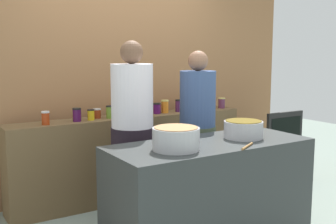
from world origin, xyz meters
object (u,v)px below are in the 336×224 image
preserve_jar_5 (123,110)px  preserve_jar_3 (97,113)px  cooking_pot_left (176,139)px  cook_with_tongs (133,144)px  preserve_jar_8 (165,106)px  preserve_jar_7 (157,108)px  preserve_jar_13 (222,103)px  wooden_spoon (247,146)px  cook_in_cap (197,141)px  preserve_jar_9 (179,106)px  preserve_jar_6 (133,111)px  preserve_jar_11 (195,104)px  preserve_jar_12 (210,103)px  preserve_jar_0 (46,118)px  chalkboard_sign (284,148)px  preserve_jar_10 (183,104)px  preserve_jar_2 (91,115)px  cooking_pot_center (243,129)px  preserve_jar_4 (110,112)px  preserve_jar_1 (77,115)px

preserve_jar_5 → preserve_jar_3: bearing=174.6°
cooking_pot_left → cook_with_tongs: (0.03, 0.77, -0.20)m
preserve_jar_8 → preserve_jar_3: bearing=175.9°
preserve_jar_7 → preserve_jar_13: bearing=-1.5°
preserve_jar_13 → wooden_spoon: preserve_jar_13 is taller
cook_in_cap → preserve_jar_9: bearing=70.4°
preserve_jar_3 → preserve_jar_6: (0.40, -0.07, 0.01)m
preserve_jar_11 → preserve_jar_12: preserve_jar_11 is taller
preserve_jar_6 → preserve_jar_0: bearing=-177.0°
chalkboard_sign → preserve_jar_7: bearing=159.1°
preserve_jar_3 → preserve_jar_12: bearing=-1.2°
preserve_jar_6 → preserve_jar_10: bearing=6.8°
preserve_jar_2 → preserve_jar_7: bearing=2.4°
preserve_jar_11 → cooking_pot_left: size_ratio=0.42×
preserve_jar_8 → preserve_jar_2: bearing=-177.9°
preserve_jar_0 → preserve_jar_7: (1.27, 0.06, -0.01)m
preserve_jar_2 → preserve_jar_7: preserve_jar_7 is taller
preserve_jar_11 → preserve_jar_13: 0.40m
preserve_jar_0 → preserve_jar_13: bearing=1.0°
preserve_jar_7 → preserve_jar_0: bearing=-177.2°
preserve_jar_8 → cooking_pot_left: 1.66m
preserve_jar_10 → preserve_jar_5: bearing=-176.9°
cook_in_cap → preserve_jar_12: bearing=46.0°
preserve_jar_2 → cooking_pot_center: size_ratio=0.33×
preserve_jar_2 → preserve_jar_8: 0.91m
preserve_jar_3 → preserve_jar_5: (0.29, -0.03, 0.02)m
preserve_jar_5 → preserve_jar_7: size_ratio=1.18×
cooking_pot_left → preserve_jar_11: bearing=49.9°
preserve_jar_2 → preserve_jar_4: bearing=2.8°
preserve_jar_4 → preserve_jar_7: preserve_jar_4 is taller
preserve_jar_2 → preserve_jar_9: size_ratio=0.78×
cooking_pot_left → preserve_jar_7: bearing=64.6°
preserve_jar_7 → cook_in_cap: 0.78m
preserve_jar_6 → preserve_jar_9: preserve_jar_9 is taller
preserve_jar_10 → cooking_pot_center: (-0.37, -1.47, -0.03)m
preserve_jar_7 → cook_with_tongs: bearing=-133.9°
preserve_jar_0 → preserve_jar_10: 1.69m
preserve_jar_3 → preserve_jar_9: (0.99, -0.06, 0.02)m
preserve_jar_7 → preserve_jar_9: (0.29, -0.00, 0.01)m
preserve_jar_0 → cooking_pot_center: (1.31, -1.33, -0.03)m
preserve_jar_7 → wooden_spoon: 1.69m
preserve_jar_0 → preserve_jar_1: size_ratio=0.97×
preserve_jar_1 → preserve_jar_3: 0.27m
cook_in_cap → preserve_jar_3: bearing=132.6°
preserve_jar_9 → preserve_jar_10: (0.12, 0.08, -0.00)m
preserve_jar_0 → preserve_jar_9: size_ratio=0.93×
preserve_jar_0 → preserve_jar_10: preserve_jar_10 is taller
wooden_spoon → cooking_pot_center: bearing=53.1°
preserve_jar_13 → preserve_jar_2: bearing=-179.7°
wooden_spoon → preserve_jar_0: bearing=124.0°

